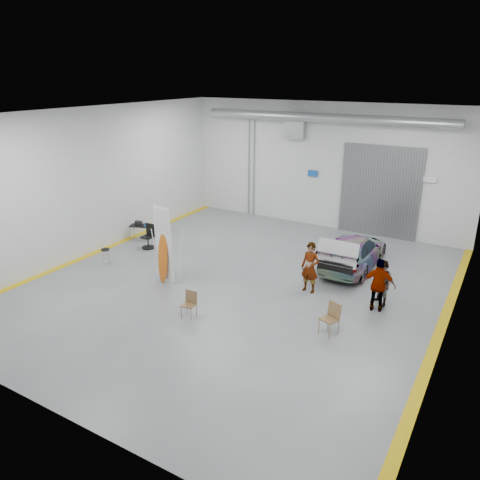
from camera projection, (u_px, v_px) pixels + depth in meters
The scene contains 13 objects.
ground at pixel (239, 284), 17.02m from camera, with size 16.00×16.00×0.00m, color slate.
room_shell at pixel (275, 163), 17.32m from camera, with size 14.02×16.18×6.01m.
sedan_car at pixel (353, 251), 18.30m from camera, with size 1.79×4.39×1.27m, color white.
person_a at pixel (310, 267), 16.13m from camera, with size 0.66×0.43×1.81m, color #915F4F.
person_b at pixel (382, 283), 15.21m from camera, with size 0.76×0.59×1.56m, color slate.
person_c at pixel (379, 285), 14.82m from camera, with size 1.03×0.42×1.78m, color #A25136.
surfboard_display at pixel (164, 251), 16.73m from camera, with size 0.85×0.32×3.02m.
folding_chair_near at pixel (189, 310), 14.60m from camera, with size 0.44×0.46×0.84m.
folding_chair_far at pixel (329, 325), 13.65m from camera, with size 0.59×0.62×0.96m.
shop_stool at pixel (106, 257), 18.56m from camera, with size 0.35×0.35×0.68m.
work_table at pixel (141, 225), 21.35m from camera, with size 1.18×0.90×0.87m.
office_chair at pixel (149, 238), 20.35m from camera, with size 0.56×0.56×1.05m.
trunk_lid at pixel (338, 251), 16.51m from camera, with size 1.49×0.90×0.04m, color silver.
Camera 1 is at (7.91, -13.30, 7.26)m, focal length 35.00 mm.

